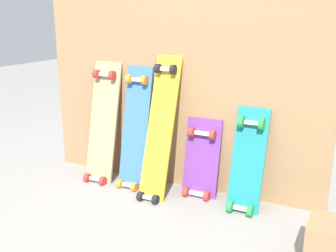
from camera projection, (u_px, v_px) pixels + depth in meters
name	position (u px, v px, depth m)	size (l,w,h in m)	color
ground_plane	(173.00, 187.00, 2.62)	(12.00, 12.00, 0.00)	gray
plywood_wall_panel	(178.00, 78.00, 2.48)	(1.90, 0.04, 1.43)	#99724C
skateboard_natural	(103.00, 127.00, 2.67)	(0.21, 0.26, 0.87)	tan
skateboard_blue	(135.00, 133.00, 2.58)	(0.18, 0.24, 0.85)	#386BAD
skateboard_yellow	(159.00, 134.00, 2.43)	(0.17, 0.34, 0.93)	gold
skateboard_purple	(201.00, 163.00, 2.46)	(0.22, 0.17, 0.55)	#6B338C
skateboard_teal	(247.00, 165.00, 2.28)	(0.19, 0.25, 0.65)	#197A7F
wooden_crate	(331.00, 245.00, 1.77)	(0.21, 0.21, 0.21)	#99724C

